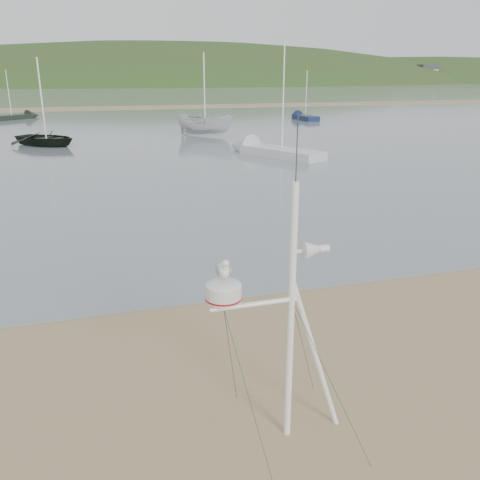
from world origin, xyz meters
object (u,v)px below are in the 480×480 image
object	(u,v)px
boat_dark	(43,111)
boat_white	(205,105)
mast_rig	(287,370)
sailboat_white_near	(259,149)
sailboat_blue_far	(300,117)
sailboat_dark_mid	(22,116)

from	to	relation	value
boat_dark	boat_white	bearing A→B (deg)	-36.29
boat_white	mast_rig	bearing A→B (deg)	-159.36
sailboat_white_near	sailboat_blue_far	size ratio (longest dim) A/B	1.32
mast_rig	sailboat_dark_mid	size ratio (longest dim) A/B	0.80
sailboat_dark_mid	sailboat_blue_far	size ratio (longest dim) A/B	1.01
sailboat_white_near	sailboat_dark_mid	bearing A→B (deg)	118.65
sailboat_white_near	sailboat_blue_far	xyz separation A→B (m)	(12.11, 21.92, 0.00)
boat_dark	sailboat_blue_far	bearing A→B (deg)	-18.20
sailboat_white_near	sailboat_blue_far	bearing A→B (deg)	61.07
sailboat_dark_mid	boat_dark	bearing A→B (deg)	-80.62
boat_dark	boat_white	xyz separation A→B (m)	(11.83, 2.46, 0.01)
mast_rig	boat_dark	world-z (taller)	boat_dark
boat_dark	mast_rig	bearing A→B (deg)	-129.20
boat_dark	boat_white	size ratio (longest dim) A/B	1.00
sailboat_blue_far	boat_white	bearing A→B (deg)	-138.03
boat_dark	sailboat_blue_far	world-z (taller)	sailboat_blue_far
boat_dark	sailboat_dark_mid	bearing A→B (deg)	51.34
boat_dark	sailboat_blue_far	size ratio (longest dim) A/B	0.86
mast_rig	sailboat_blue_far	bearing A→B (deg)	66.77
mast_rig	sailboat_white_near	xyz separation A→B (m)	(7.97, 24.87, -0.77)
mast_rig	sailboat_blue_far	xyz separation A→B (m)	(20.08, 46.78, -0.77)
boat_white	sailboat_white_near	world-z (taller)	sailboat_white_near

